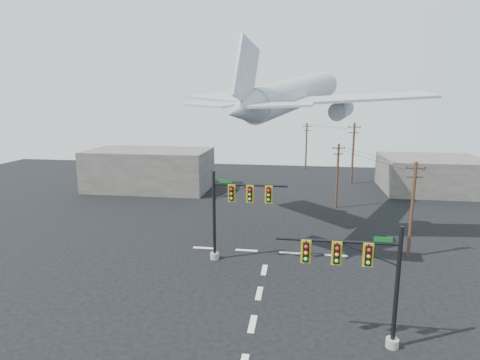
% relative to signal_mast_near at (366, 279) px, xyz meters
% --- Properties ---
extents(ground, '(120.00, 120.00, 0.00)m').
position_rel_signal_mast_near_xyz_m(ground, '(-6.33, 1.20, -3.99)').
color(ground, black).
rests_on(ground, ground).
extents(lane_markings, '(14.00, 21.20, 0.01)m').
position_rel_signal_mast_near_xyz_m(lane_markings, '(-6.33, 6.53, -3.98)').
color(lane_markings, silver).
rests_on(lane_markings, ground).
extents(signal_mast_near, '(6.93, 0.78, 7.06)m').
position_rel_signal_mast_near_xyz_m(signal_mast_near, '(0.00, 0.00, 0.00)').
color(signal_mast_near, gray).
rests_on(signal_mast_near, ground).
extents(signal_mast_far, '(6.53, 0.85, 7.73)m').
position_rel_signal_mast_near_xyz_m(signal_mast_far, '(-9.27, 10.78, 0.33)').
color(signal_mast_far, gray).
rests_on(signal_mast_far, ground).
extents(utility_pole_a, '(1.69, 0.28, 8.42)m').
position_rel_signal_mast_near_xyz_m(utility_pole_a, '(5.87, 13.86, 0.41)').
color(utility_pole_a, '#4A2D1F').
rests_on(utility_pole_a, ground).
extents(utility_pole_b, '(1.61, 0.59, 8.15)m').
position_rel_signal_mast_near_xyz_m(utility_pole_b, '(0.93, 29.33, 0.27)').
color(utility_pole_b, '#4A2D1F').
rests_on(utility_pole_b, ground).
extents(utility_pole_c, '(2.01, 0.33, 9.80)m').
position_rel_signal_mast_near_xyz_m(utility_pole_c, '(4.62, 44.74, 1.13)').
color(utility_pole_c, '#4A2D1F').
rests_on(utility_pole_c, ground).
extents(utility_pole_d, '(1.78, 0.73, 8.92)m').
position_rel_signal_mast_near_xyz_m(utility_pole_d, '(-2.63, 57.72, 0.68)').
color(utility_pole_d, '#4A2D1F').
rests_on(utility_pole_d, ground).
extents(power_lines, '(10.09, 43.87, 1.01)m').
position_rel_signal_mast_near_xyz_m(power_lines, '(2.43, 36.19, 4.21)').
color(power_lines, black).
extents(airliner, '(24.71, 26.83, 7.22)m').
position_rel_signal_mast_near_xyz_m(airliner, '(-4.36, 20.26, 10.02)').
color(airliner, '#B6BCC3').
extents(building_left, '(18.00, 10.00, 6.00)m').
position_rel_signal_mast_near_xyz_m(building_left, '(-26.33, 36.20, -0.99)').
color(building_left, slate).
rests_on(building_left, ground).
extents(building_right, '(14.00, 12.00, 5.00)m').
position_rel_signal_mast_near_xyz_m(building_right, '(15.67, 41.20, -1.49)').
color(building_right, slate).
rests_on(building_right, ground).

